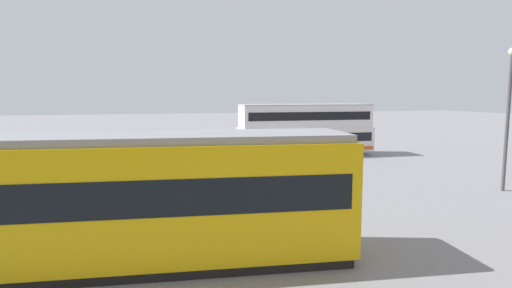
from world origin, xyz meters
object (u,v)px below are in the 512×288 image
double_decker_bus (305,129)px  pedestrian_near_railing (244,162)px  info_sign (208,152)px  tram_yellow (84,200)px  street_lamp (508,108)px

double_decker_bus → pedestrian_near_railing: size_ratio=6.13×
double_decker_bus → pedestrian_near_railing: (6.56, 7.30, -1.00)m
double_decker_bus → info_sign: bearing=40.2°
info_sign → pedestrian_near_railing: bearing=176.2°
tram_yellow → double_decker_bus: bearing=-127.6°
double_decker_bus → info_sign: double_decker_bus is taller
pedestrian_near_railing → double_decker_bus: bearing=-131.9°
tram_yellow → pedestrian_near_railing: 12.00m
double_decker_bus → info_sign: 11.12m
tram_yellow → street_lamp: street_lamp is taller
pedestrian_near_railing → info_sign: bearing=-3.8°
pedestrian_near_railing → street_lamp: street_lamp is taller
tram_yellow → info_sign: tram_yellow is taller
pedestrian_near_railing → street_lamp: 12.93m
tram_yellow → info_sign: 11.13m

